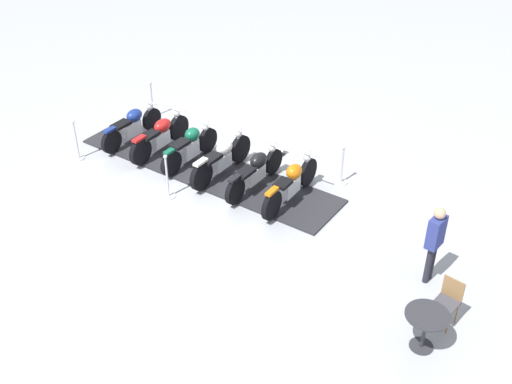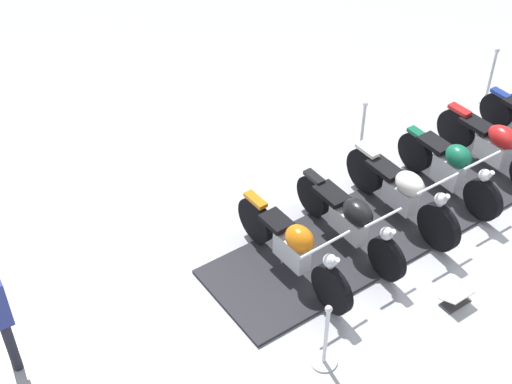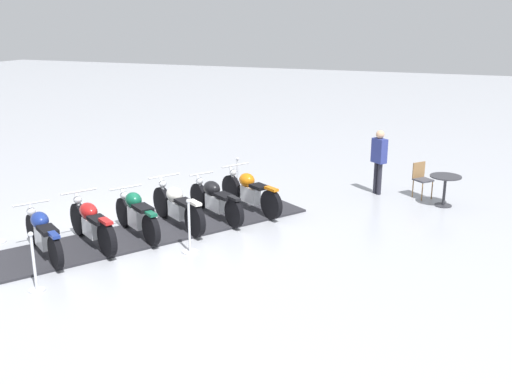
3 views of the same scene
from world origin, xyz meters
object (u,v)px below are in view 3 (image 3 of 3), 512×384
stanchion_right_front (238,183)px  bystander_person (379,156)px  motorcycle_copper (250,191)px  cafe_table (445,183)px  motorcycle_black (215,198)px  motorcycle_navy (42,233)px  stanchion_left_mid (190,235)px  motorcycle_maroon (91,223)px  cafe_chair_near_table (421,177)px  stanchion_left_rear (35,270)px  motorcycle_forest (136,214)px  motorcycle_cream (177,206)px  info_placard (166,202)px

stanchion_right_front → bystander_person: (-3.44, -1.40, 0.71)m
motorcycle_copper → cafe_table: motorcycle_copper is taller
motorcycle_black → cafe_table: size_ratio=2.46×
stanchion_right_front → motorcycle_navy: bearing=70.9°
stanchion_left_mid → motorcycle_black: bearing=-78.8°
motorcycle_maroon → cafe_chair_near_table: bearing=-102.4°
motorcycle_copper → stanchion_left_rear: size_ratio=1.85×
motorcycle_forest → motorcycle_cream: bearing=-89.4°
stanchion_left_mid → bystander_person: bystander_person is taller
cafe_table → bystander_person: (1.74, -0.44, 0.44)m
motorcycle_cream → info_placard: bearing=-17.7°
bystander_person → motorcycle_maroon: bearing=-0.5°
motorcycle_navy → cafe_chair_near_table: size_ratio=2.00×
motorcycle_cream → motorcycle_navy: bearing=90.2°
motorcycle_forest → stanchion_right_front: size_ratio=1.75×
cafe_chair_near_table → stanchion_right_front: bearing=-122.1°
cafe_table → motorcycle_forest: bearing=38.1°
motorcycle_black → stanchion_left_mid: bearing=134.5°
stanchion_right_front → motorcycle_black: bearing=98.2°
motorcycle_copper → stanchion_left_mid: stanchion_left_mid is taller
motorcycle_maroon → cafe_table: 8.49m
motorcycle_forest → motorcycle_navy: (1.08, 1.64, -0.01)m
motorcycle_navy → stanchion_left_rear: (-0.89, 1.26, -0.11)m
info_placard → cafe_chair_near_table: bearing=-29.6°
motorcycle_cream → motorcycle_maroon: size_ratio=1.01×
motorcycle_cream → motorcycle_forest: bearing=90.4°
motorcycle_black → motorcycle_cream: bearing=90.9°
stanchion_left_rear → stanchion_left_mid: size_ratio=0.97×
motorcycle_navy → stanchion_left_rear: stanchion_left_rear is taller
motorcycle_forest → stanchion_left_rear: size_ratio=1.62×
motorcycle_navy → bystander_person: (-5.29, -6.74, 0.51)m
stanchion_left_rear → cafe_table: 9.74m
motorcycle_forest → stanchion_left_mid: bearing=-160.4°
motorcycle_copper → motorcycle_navy: size_ratio=1.10×
stanchion_right_front → motorcycle_maroon: bearing=73.9°
motorcycle_cream → cafe_chair_near_table: motorcycle_cream is taller
cafe_chair_near_table → motorcycle_cream: bearing=-97.8°
motorcycle_forest → info_placard: (0.54, -2.17, -0.44)m
info_placard → motorcycle_black: bearing=-74.5°
motorcycle_copper → stanchion_left_rear: (1.79, 5.38, -0.12)m
motorcycle_navy → info_placard: motorcycle_navy is taller
stanchion_right_front → motorcycle_forest: bearing=78.3°
motorcycle_navy → stanchion_right_front: stanchion_right_front is taller
stanchion_right_front → info_placard: (1.31, 1.54, -0.24)m
motorcycle_copper → bystander_person: size_ratio=1.18×
motorcycle_forest → stanchion_left_mid: (-1.47, 0.37, -0.15)m
motorcycle_cream → stanchion_right_front: size_ratio=1.92×
motorcycle_forest → stanchion_right_front: bearing=-68.0°
stanchion_right_front → stanchion_left_mid: 4.13m
motorcycle_cream → cafe_chair_near_table: 6.47m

